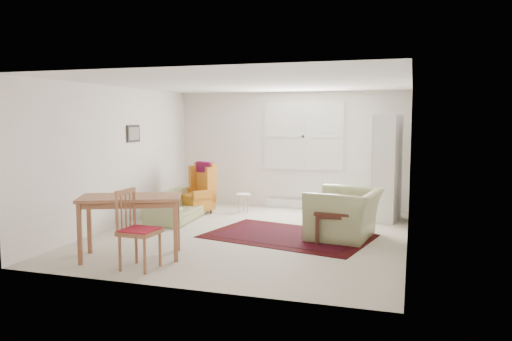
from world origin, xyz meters
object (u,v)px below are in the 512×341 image
(sofa, at_px, (180,200))
(coffee_table, at_px, (335,226))
(wingback_chair, at_px, (195,188))
(desk_chair, at_px, (140,230))
(stool, at_px, (244,203))
(desk, at_px, (131,227))
(armchair, at_px, (345,209))
(cabinet, at_px, (388,168))

(sofa, relative_size, coffee_table, 2.93)
(sofa, height_order, wingback_chair, wingback_chair)
(wingback_chair, height_order, desk_chair, wingback_chair)
(sofa, distance_m, stool, 1.39)
(desk, bearing_deg, coffee_table, 34.10)
(wingback_chair, relative_size, stool, 2.70)
(stool, bearing_deg, desk_chair, -90.15)
(sofa, height_order, armchair, armchair)
(coffee_table, bearing_deg, desk_chair, -135.10)
(armchair, distance_m, cabinet, 1.82)
(sofa, xyz_separation_m, wingback_chair, (0.08, 0.54, 0.16))
(cabinet, relative_size, desk_chair, 1.95)
(armchair, bearing_deg, cabinet, 167.91)
(armchair, relative_size, wingback_chair, 1.15)
(sofa, height_order, coffee_table, sofa)
(cabinet, bearing_deg, desk_chair, -116.25)
(stool, bearing_deg, armchair, -35.04)
(wingback_chair, bearing_deg, coffee_table, 0.74)
(sofa, bearing_deg, coffee_table, -109.40)
(stool, height_order, cabinet, cabinet)
(desk, bearing_deg, armchair, 37.56)
(coffee_table, bearing_deg, desk, -145.90)
(wingback_chair, distance_m, stool, 1.04)
(armchair, bearing_deg, wingback_chair, -102.37)
(wingback_chair, distance_m, coffee_table, 3.40)
(armchair, bearing_deg, desk, -44.82)
(armchair, xyz_separation_m, desk, (-2.68, -2.06, -0.04))
(stool, bearing_deg, cabinet, 0.83)
(sofa, height_order, desk, desk)
(armchair, xyz_separation_m, cabinet, (0.59, 1.64, 0.53))
(coffee_table, relative_size, desk, 0.45)
(stool, xyz_separation_m, cabinet, (2.86, 0.04, 0.81))
(desk, bearing_deg, sofa, 101.75)
(cabinet, height_order, desk_chair, cabinet)
(sofa, bearing_deg, stool, -47.18)
(wingback_chair, relative_size, coffee_table, 1.69)
(cabinet, bearing_deg, sofa, -156.35)
(coffee_table, distance_m, stool, 2.90)
(sofa, height_order, cabinet, cabinet)
(wingback_chair, bearing_deg, sofa, -71.90)
(coffee_table, distance_m, desk_chair, 3.10)
(armchair, distance_m, wingback_chair, 3.36)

